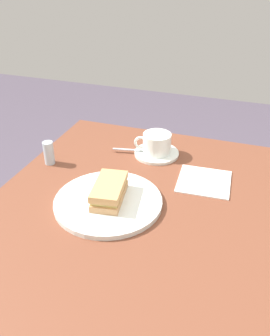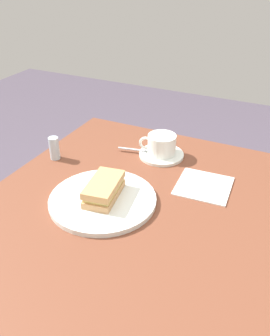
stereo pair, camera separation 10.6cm
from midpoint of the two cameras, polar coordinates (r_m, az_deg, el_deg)
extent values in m
cube|color=brown|center=(0.91, -0.61, -9.33)|extent=(1.01, 0.90, 0.03)
cylinder|color=brown|center=(1.59, -8.42, -6.77)|extent=(0.05, 0.05, 0.72)
cylinder|color=white|center=(0.96, -7.44, -5.45)|extent=(0.29, 0.29, 0.01)
cube|color=tan|center=(0.96, -7.25, -4.47)|extent=(0.15, 0.09, 0.02)
cube|color=#D4C56D|center=(0.95, -7.30, -3.75)|extent=(0.14, 0.09, 0.01)
cube|color=tan|center=(0.94, -7.36, -3.01)|extent=(0.15, 0.09, 0.02)
cylinder|color=white|center=(1.18, 0.91, 2.29)|extent=(0.15, 0.15, 0.01)
cylinder|color=white|center=(1.17, 0.93, 3.90)|extent=(0.09, 0.09, 0.07)
cylinder|color=#B2724E|center=(1.15, 0.94, 5.16)|extent=(0.08, 0.08, 0.01)
torus|color=white|center=(1.17, -1.64, 3.99)|extent=(0.02, 0.05, 0.05)
cube|color=silver|center=(1.20, -4.29, 2.89)|extent=(0.02, 0.08, 0.00)
ellipsoid|color=silver|center=(1.19, -2.06, 2.81)|extent=(0.02, 0.03, 0.01)
cube|color=white|center=(1.06, 8.14, -2.22)|extent=(0.16, 0.16, 0.00)
cylinder|color=silver|center=(1.16, -16.10, 2.25)|extent=(0.03, 0.03, 0.07)
camera|label=1|loc=(0.05, -92.86, -1.74)|focal=38.33mm
camera|label=2|loc=(0.05, 87.14, 1.74)|focal=38.33mm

